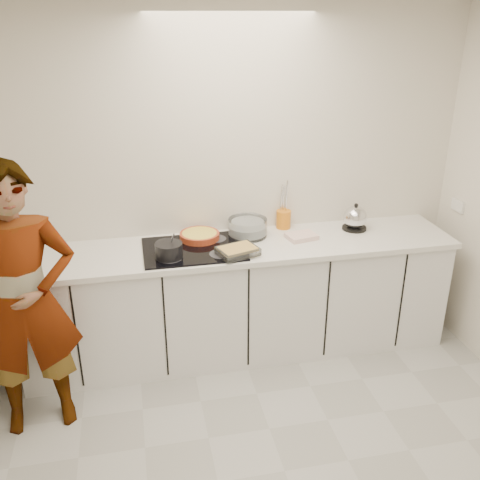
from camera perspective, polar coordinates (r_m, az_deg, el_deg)
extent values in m
cube|color=#B9B9B5|center=(3.45, 4.79, -23.35)|extent=(3.60, 3.20, 0.00)
cube|color=silver|center=(4.10, -0.90, 6.24)|extent=(3.60, 0.00, 2.60)
cube|color=white|center=(4.61, 22.22, 3.42)|extent=(0.02, 0.15, 0.09)
cube|color=white|center=(4.16, 0.02, -6.52)|extent=(3.20, 0.58, 0.87)
cube|color=white|center=(3.95, 0.03, -0.79)|extent=(3.24, 0.64, 0.04)
cube|color=black|center=(3.87, -4.99, -0.97)|extent=(0.72, 0.54, 0.01)
cylinder|color=#AE3D1F|center=(4.02, -4.34, 0.44)|extent=(0.39, 0.39, 0.05)
cylinder|color=yellow|center=(4.01, -4.34, 0.69)|extent=(0.34, 0.34, 0.01)
cylinder|color=black|center=(3.72, -7.59, -1.12)|extent=(0.25, 0.25, 0.11)
cylinder|color=silver|center=(3.72, -7.35, -0.30)|extent=(0.06, 0.07, 0.16)
cube|color=silver|center=(3.75, -0.24, -1.19)|extent=(0.32, 0.27, 0.05)
cube|color=tan|center=(3.74, -0.24, -0.93)|extent=(0.28, 0.24, 0.02)
cylinder|color=silver|center=(4.08, 0.82, 1.34)|extent=(0.32, 0.32, 0.14)
cylinder|color=white|center=(4.09, 0.82, 1.06)|extent=(0.27, 0.27, 0.06)
cube|color=white|center=(4.07, 6.58, 0.39)|extent=(0.25, 0.20, 0.04)
cylinder|color=black|center=(4.32, 12.08, 1.26)|extent=(0.20, 0.20, 0.02)
sphere|color=silver|center=(4.29, 12.18, 2.38)|extent=(0.19, 0.19, 0.18)
sphere|color=black|center=(4.26, 12.29, 3.64)|extent=(0.03, 0.03, 0.03)
cylinder|color=orange|center=(4.25, 4.66, 2.22)|extent=(0.14, 0.14, 0.14)
imported|color=white|center=(3.49, -21.95, -6.25)|extent=(0.69, 0.50, 1.76)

